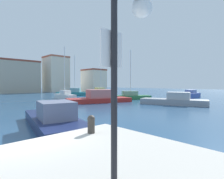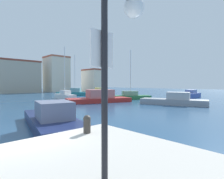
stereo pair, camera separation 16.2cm
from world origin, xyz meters
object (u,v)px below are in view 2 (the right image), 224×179
at_px(lamppost, 104,9).
at_px(motorboat_red_distant_east, 99,98).
at_px(sailboat_green_far_right, 130,96).
at_px(motorboat_navy_near_pier, 52,119).
at_px(motorboat_blue_mid_harbor, 190,95).
at_px(sailboat_teal_outer_mooring, 75,93).
at_px(sailboat_yellow_center_channel, 101,91).
at_px(sailboat_white_far_left, 65,95).
at_px(motorboat_grey_inner_mooring, 174,100).
at_px(mooring_bollard, 87,123).

height_order(lamppost, motorboat_red_distant_east, lamppost).
distance_m(sailboat_green_far_right, motorboat_navy_near_pier, 20.79).
xyz_separation_m(sailboat_green_far_right, motorboat_blue_mid_harbor, (9.93, -5.86, 0.05)).
distance_m(sailboat_green_far_right, sailboat_teal_outer_mooring, 15.30).
xyz_separation_m(sailboat_yellow_center_channel, motorboat_navy_near_pier, (-27.70, -28.98, -0.02)).
xyz_separation_m(sailboat_white_far_left, motorboat_grey_inner_mooring, (5.74, -17.00, -0.08)).
height_order(motorboat_grey_inner_mooring, sailboat_teal_outer_mooring, sailboat_teal_outer_mooring).
relative_size(mooring_bollard, sailboat_teal_outer_mooring, 0.06).
xyz_separation_m(lamppost, sailboat_yellow_center_channel, (30.46, 36.91, -3.14)).
height_order(sailboat_yellow_center_channel, motorboat_grey_inner_mooring, sailboat_yellow_center_channel).
distance_m(lamppost, motorboat_navy_near_pier, 8.97).
distance_m(mooring_bollard, sailboat_white_far_left, 25.93).
relative_size(lamppost, sailboat_white_far_left, 0.47).
distance_m(sailboat_yellow_center_channel, motorboat_red_distant_east, 25.42).
relative_size(motorboat_navy_near_pier, sailboat_teal_outer_mooring, 0.86).
bearing_deg(motorboat_red_distant_east, motorboat_grey_inner_mooring, -61.39).
xyz_separation_m(motorboat_red_distant_east, sailboat_teal_outer_mooring, (5.53, 15.53, -0.07)).
distance_m(mooring_bollard, sailboat_yellow_center_channel, 44.98).
height_order(sailboat_white_far_left, sailboat_green_far_right, sailboat_white_far_left).
distance_m(mooring_bollard, sailboat_green_far_right, 24.84).
relative_size(lamppost, motorboat_red_distant_east, 0.44).
xyz_separation_m(lamppost, mooring_bollard, (1.46, 2.54, -2.37)).
relative_size(motorboat_red_distant_east, motorboat_blue_mid_harbor, 1.42).
distance_m(mooring_bollard, motorboat_grey_inner_mooring, 18.49).
bearing_deg(sailboat_yellow_center_channel, motorboat_navy_near_pier, -133.71).
relative_size(motorboat_grey_inner_mooring, motorboat_blue_mid_harbor, 1.23).
height_order(lamppost, motorboat_navy_near_pier, lamppost).
bearing_deg(sailboat_teal_outer_mooring, sailboat_green_far_right, -84.57).
bearing_deg(motorboat_blue_mid_harbor, sailboat_yellow_center_channel, 91.24).
height_order(lamppost, sailboat_white_far_left, sailboat_white_far_left).
bearing_deg(sailboat_yellow_center_channel, sailboat_teal_outer_mooring, -160.11).
relative_size(mooring_bollard, motorboat_navy_near_pier, 0.07).
relative_size(lamppost, sailboat_green_far_right, 0.51).
relative_size(sailboat_green_far_right, motorboat_blue_mid_harbor, 1.25).
relative_size(mooring_bollard, motorboat_grey_inner_mooring, 0.07).
height_order(motorboat_navy_near_pier, motorboat_blue_mid_harbor, motorboat_navy_near_pier).
xyz_separation_m(mooring_bollard, motorboat_blue_mid_harbor, (29.54, 9.36, -0.76)).
bearing_deg(motorboat_red_distant_east, motorboat_blue_mid_harbor, -18.23).
distance_m(sailboat_white_far_left, motorboat_grey_inner_mooring, 17.95).
bearing_deg(motorboat_grey_inner_mooring, sailboat_white_far_left, 108.67).
bearing_deg(motorboat_red_distant_east, motorboat_navy_near_pier, -139.94).
height_order(sailboat_yellow_center_channel, sailboat_green_far_right, sailboat_yellow_center_channel).
distance_m(motorboat_navy_near_pier, motorboat_blue_mid_harbor, 28.52).
bearing_deg(sailboat_white_far_left, motorboat_grey_inner_mooring, -71.33).
height_order(mooring_bollard, sailboat_green_far_right, sailboat_green_far_right).
bearing_deg(mooring_bollard, motorboat_blue_mid_harbor, 17.58).
distance_m(lamppost, motorboat_grey_inner_mooring, 21.02).
xyz_separation_m(lamppost, sailboat_green_far_right, (21.07, 17.75, -3.18)).
bearing_deg(sailboat_yellow_center_channel, motorboat_grey_inner_mooring, -112.28).
distance_m(lamppost, sailboat_teal_outer_mooring, 38.51).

